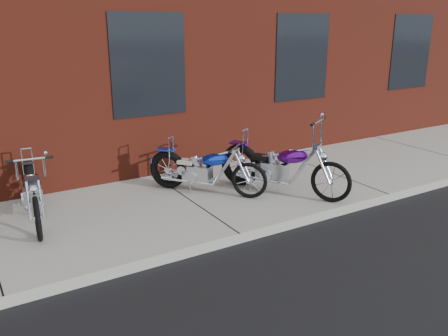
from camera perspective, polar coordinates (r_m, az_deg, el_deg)
ground at (r=6.65m, az=1.91°, el=-9.08°), size 120.00×120.00×0.00m
sidewalk at (r=7.81m, az=-4.10°, el=-4.36°), size 22.00×3.00×0.15m
chopper_purple at (r=8.01m, az=6.78°, el=-0.08°), size 1.24×2.11×1.32m
chopper_blue at (r=7.98m, az=-2.40°, el=-0.37°), size 1.42×1.70×0.92m
chopper_third at (r=7.47m, az=-22.00°, el=-2.92°), size 0.54×2.12×1.08m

